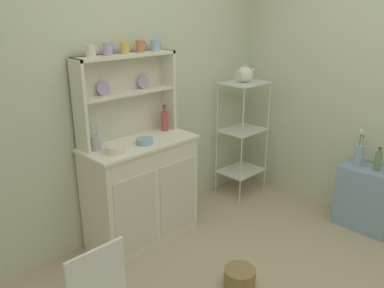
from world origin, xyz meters
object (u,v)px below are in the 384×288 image
at_px(floor_basket, 239,278).
at_px(oil_bottle, 378,161).
at_px(bowl_mixing_large, 116,149).
at_px(jam_bottle, 164,120).
at_px(hutch_shelf_unit, 124,90).
at_px(cup_cream_0, 91,51).
at_px(utensil_jar, 96,142).
at_px(bakers_rack, 243,128).
at_px(side_shelf_blue, 366,198).
at_px(flower_vase, 359,153).
at_px(porcelain_teapot, 245,74).
at_px(hutch_cabinet, 141,190).

distance_m(floor_basket, oil_bottle, 1.59).
bearing_deg(bowl_mixing_large, jam_bottle, 14.47).
bearing_deg(hutch_shelf_unit, bowl_mixing_large, -139.18).
bearing_deg(hutch_shelf_unit, cup_cream_0, -172.24).
xyz_separation_m(jam_bottle, utensil_jar, (-0.69, -0.01, -0.03)).
distance_m(hutch_shelf_unit, jam_bottle, 0.47).
relative_size(bakers_rack, utensil_jar, 5.37).
bearing_deg(bakers_rack, jam_bottle, 173.61).
height_order(side_shelf_blue, flower_vase, flower_vase).
xyz_separation_m(bowl_mixing_large, oil_bottle, (1.80, -1.24, -0.25)).
height_order(cup_cream_0, flower_vase, cup_cream_0).
bearing_deg(hutch_shelf_unit, flower_vase, -40.51).
bearing_deg(porcelain_teapot, jam_bottle, 173.60).
xyz_separation_m(floor_basket, bowl_mixing_large, (-0.36, 0.92, 0.83)).
bearing_deg(jam_bottle, hutch_cabinet, -165.98).
distance_m(hutch_shelf_unit, porcelain_teapot, 1.32).
height_order(side_shelf_blue, floor_basket, side_shelf_blue).
distance_m(hutch_cabinet, utensil_jar, 0.60).
relative_size(jam_bottle, oil_bottle, 1.08).
xyz_separation_m(bakers_rack, bowl_mixing_large, (-1.58, -0.05, 0.18)).
bearing_deg(oil_bottle, floor_basket, 167.46).
bearing_deg(hutch_shelf_unit, floor_basket, -85.60).
bearing_deg(cup_cream_0, jam_bottle, -3.22).
height_order(bakers_rack, flower_vase, bakers_rack).
bearing_deg(jam_bottle, utensil_jar, -179.27).
xyz_separation_m(cup_cream_0, jam_bottle, (0.64, -0.04, -0.63)).
distance_m(utensil_jar, oil_bottle, 2.35).
bearing_deg(bakers_rack, hutch_cabinet, 179.06).
relative_size(bakers_rack, floor_basket, 5.27).
distance_m(cup_cream_0, utensil_jar, 0.67).
bearing_deg(flower_vase, oil_bottle, -89.84).
bearing_deg(flower_vase, jam_bottle, 133.89).
height_order(hutch_shelf_unit, jam_bottle, hutch_shelf_unit).
distance_m(floor_basket, bowl_mixing_large, 1.29).
xyz_separation_m(flower_vase, oil_bottle, (0.00, -0.17, -0.02)).
height_order(bakers_rack, bowl_mixing_large, bakers_rack).
distance_m(cup_cream_0, oil_bottle, 2.51).
distance_m(hutch_cabinet, flower_vase, 1.92).
height_order(hutch_cabinet, bowl_mixing_large, bowl_mixing_large).
relative_size(hutch_shelf_unit, oil_bottle, 4.18).
height_order(bakers_rack, oil_bottle, bakers_rack).
distance_m(side_shelf_blue, bowl_mixing_large, 2.25).
bearing_deg(porcelain_teapot, bakers_rack, -0.00).
bearing_deg(cup_cream_0, side_shelf_blue, -37.23).
bearing_deg(flower_vase, bakers_rack, 101.21).
relative_size(hutch_cabinet, jam_bottle, 4.15).
distance_m(floor_basket, jam_bottle, 1.43).
relative_size(bowl_mixing_large, flower_vase, 0.46).
xyz_separation_m(hutch_cabinet, bakers_rack, (1.31, -0.02, 0.27)).
relative_size(jam_bottle, flower_vase, 0.67).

